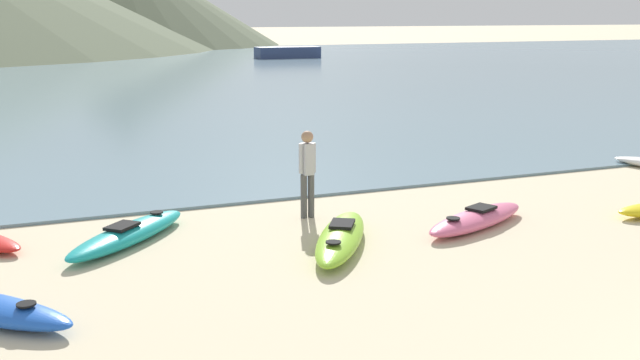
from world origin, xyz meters
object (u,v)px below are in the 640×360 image
(person_near_waterline, at_px, (307,168))
(moored_boat_0, at_px, (288,52))
(kayak_on_sand_0, at_px, (341,237))
(kayak_on_sand_1, at_px, (128,234))
(kayak_on_sand_3, at_px, (477,219))

(person_near_waterline, relative_size, moored_boat_0, 0.30)
(kayak_on_sand_0, xyz_separation_m, person_near_waterline, (0.17, 1.89, 0.76))
(person_near_waterline, bearing_deg, kayak_on_sand_1, -173.93)
(kayak_on_sand_3, xyz_separation_m, person_near_waterline, (-2.52, 1.75, 0.78))
(person_near_waterline, xyz_separation_m, moored_boat_0, (16.89, 47.34, -0.41))
(kayak_on_sand_1, distance_m, moored_boat_0, 51.80)
(kayak_on_sand_1, bearing_deg, person_near_waterline, 6.07)
(kayak_on_sand_1, height_order, moored_boat_0, moored_boat_0)
(kayak_on_sand_1, bearing_deg, moored_boat_0, 67.05)
(kayak_on_sand_1, height_order, person_near_waterline, person_near_waterline)
(kayak_on_sand_0, distance_m, person_near_waterline, 2.04)
(kayak_on_sand_0, relative_size, moored_boat_0, 0.54)
(kayak_on_sand_0, bearing_deg, kayak_on_sand_3, 2.96)
(person_near_waterline, bearing_deg, moored_boat_0, 70.36)
(kayak_on_sand_1, xyz_separation_m, moored_boat_0, (20.20, 47.70, 0.37))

